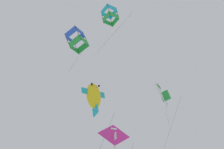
# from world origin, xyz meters

# --- Properties ---
(kite_fish_far_centre) EXTENTS (2.06, 1.93, 6.34)m
(kite_fish_far_centre) POSITION_xyz_m (-2.54, 4.78, 17.98)
(kite_fish_far_centre) COLOR yellow
(kite_box_near_right) EXTENTS (3.18, 3.16, 6.55)m
(kite_box_near_right) POSITION_xyz_m (0.99, 1.63, 28.05)
(kite_box_near_right) COLOR #1EB2C6
(kite_box_mid_left) EXTENTS (2.60, 2.13, 5.00)m
(kite_box_mid_left) POSITION_xyz_m (3.12, 3.91, 25.85)
(kite_box_mid_left) COLOR blue
(kite_delta_near_left) EXTENTS (1.76, 2.56, 6.52)m
(kite_delta_near_left) POSITION_xyz_m (4.29, -0.65, 17.85)
(kite_delta_near_left) COLOR #DB2D93
(kite_delta_low_drifter) EXTENTS (3.73, 3.56, 9.62)m
(kite_delta_low_drifter) POSITION_xyz_m (0.70, -3.58, 21.07)
(kite_delta_low_drifter) COLOR white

